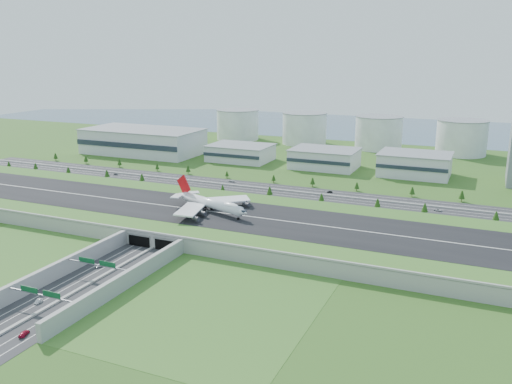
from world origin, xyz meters
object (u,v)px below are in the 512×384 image
at_px(car_1, 38,301).
at_px(car_6, 438,210).
at_px(car_2, 146,263).
at_px(car_3, 24,333).
at_px(fuel_tank_a, 238,125).
at_px(car_4, 116,174).
at_px(car_0, 99,266).
at_px(boeing_747, 211,203).
at_px(car_7, 231,181).
at_px(car_5, 330,192).

height_order(car_1, car_6, car_6).
height_order(car_2, car_6, car_6).
height_order(car_1, car_3, car_3).
distance_m(fuel_tank_a, car_4, 222.27).
bearing_deg(car_0, fuel_tank_a, 124.01).
distance_m(fuel_tank_a, boeing_747, 336.15).
distance_m(boeing_747, car_0, 85.78).
height_order(car_1, car_2, car_1).
height_order(fuel_tank_a, car_3, fuel_tank_a).
relative_size(fuel_tank_a, car_3, 9.07).
bearing_deg(car_2, car_4, -59.15).
xyz_separation_m(car_4, car_7, (102.88, 16.48, 0.12)).
bearing_deg(car_5, car_3, -30.50).
xyz_separation_m(car_2, car_7, (-38.81, 176.37, 0.10)).
xyz_separation_m(car_0, car_5, (63.89, 186.53, -0.10)).
bearing_deg(car_1, car_5, 60.31).
distance_m(car_5, car_7, 83.42).
xyz_separation_m(car_1, car_6, (142.04, 209.84, 0.00)).
xyz_separation_m(car_1, car_3, (15.72, -22.91, 0.06)).
relative_size(fuel_tank_a, car_0, 10.94).
bearing_deg(boeing_747, fuel_tank_a, 132.57).
bearing_deg(car_1, boeing_747, 68.00).
bearing_deg(car_7, fuel_tank_a, -154.06).
xyz_separation_m(boeing_747, car_4, (-140.69, 88.90, -12.77)).
height_order(fuel_tank_a, car_2, fuel_tank_a).
bearing_deg(boeing_747, car_1, -77.56).
height_order(boeing_747, car_6, boeing_747).
relative_size(car_1, car_7, 0.83).
xyz_separation_m(fuel_tank_a, car_0, (111.00, -393.10, -16.60)).
relative_size(boeing_747, car_0, 13.24).
height_order(car_0, car_6, car_0).
bearing_deg(car_4, boeing_747, -135.67).
xyz_separation_m(fuel_tank_a, car_2, (130.30, -381.24, -16.70)).
bearing_deg(car_7, car_5, 90.71).
bearing_deg(car_3, boeing_747, -108.47).
relative_size(car_3, car_6, 1.03).
bearing_deg(car_0, boeing_747, 95.78).
bearing_deg(car_2, car_5, -115.01).
distance_m(car_0, car_3, 67.17).
bearing_deg(car_6, car_0, 150.63).
distance_m(boeing_747, car_4, 166.92).
bearing_deg(car_5, fuel_tank_a, -159.81).
distance_m(fuel_tank_a, car_1, 449.73).
relative_size(fuel_tank_a, car_5, 12.21).
bearing_deg(car_2, car_7, -88.28).
bearing_deg(car_5, car_7, -111.23).
height_order(car_1, car_7, car_7).
bearing_deg(boeing_747, car_0, -82.52).
distance_m(car_3, car_4, 274.89).
distance_m(car_4, car_5, 186.87).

